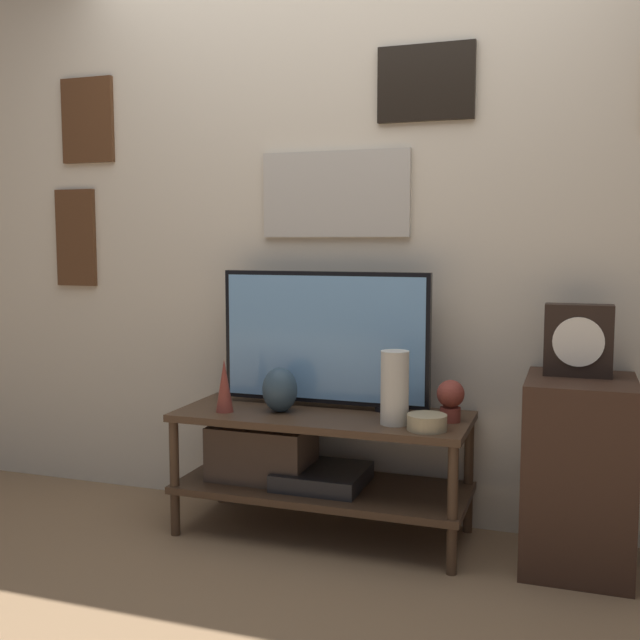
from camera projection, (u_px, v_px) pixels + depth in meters
The scene contains 11 objects.
ground_plane at pixel (299, 560), 2.90m from camera, with size 12.00×12.00×0.00m, color #846647.
wall_back at pixel (343, 214), 3.31m from camera, with size 6.40×0.08×2.70m.
media_console at pixel (300, 456), 3.17m from camera, with size 1.22×0.49×0.52m.
television at pixel (324, 338), 3.20m from camera, with size 0.92×0.05×0.59m.
vase_slim_bronze at pixel (224, 385), 3.13m from camera, with size 0.07×0.07×0.22m.
vase_tall_ceramic at pixel (395, 388), 2.91m from camera, with size 0.11×0.11×0.29m.
vase_urn_stoneware at pixel (280, 390), 3.13m from camera, with size 0.15×0.14×0.19m.
vase_wide_bowl at pixel (427, 422), 2.83m from camera, with size 0.15×0.15×0.06m.
decorative_bust at pixel (451, 398), 2.96m from camera, with size 0.11×0.11×0.17m.
side_table at pixel (578, 473), 2.82m from camera, with size 0.40×0.46×0.72m.
mantel_clock at pixel (578, 340), 2.83m from camera, with size 0.25×0.11×0.27m.
Camera 1 is at (0.98, -2.61, 1.23)m, focal length 42.00 mm.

